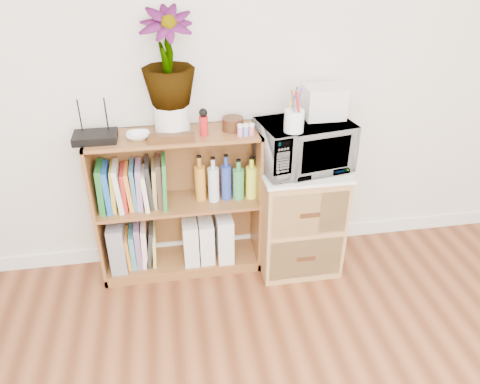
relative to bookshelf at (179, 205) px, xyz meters
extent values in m
cube|color=white|center=(0.35, 0.14, -0.42)|extent=(4.00, 0.02, 0.10)
cube|color=brown|center=(0.00, 0.00, 0.00)|extent=(1.00, 0.30, 0.95)
cube|color=#9E7542|center=(0.75, -0.08, -0.12)|extent=(0.50, 0.45, 0.70)
imported|color=silver|center=(0.75, -0.08, 0.39)|extent=(0.57, 0.43, 0.29)
cylinder|color=white|center=(0.65, -0.20, 0.59)|extent=(0.11, 0.11, 0.12)
cube|color=silver|center=(0.87, -0.02, 0.62)|extent=(0.23, 0.19, 0.18)
cube|color=black|center=(-0.43, -0.02, 0.50)|extent=(0.24, 0.16, 0.04)
imported|color=white|center=(-0.19, -0.03, 0.49)|extent=(0.13, 0.13, 0.03)
cylinder|color=silver|center=(0.00, 0.02, 0.56)|extent=(0.20, 0.20, 0.17)
imported|color=#3A8033|center=(0.00, 0.02, 0.90)|extent=(0.29, 0.29, 0.51)
cube|color=#3C2410|center=(-0.01, -0.10, 0.50)|extent=(0.25, 0.06, 0.04)
cylinder|color=#B31617|center=(0.17, -0.04, 0.53)|extent=(0.05, 0.05, 0.11)
cylinder|color=#3A230F|center=(0.34, 0.01, 0.51)|extent=(0.12, 0.12, 0.07)
cube|color=#DF7C86|center=(0.40, -0.09, 0.50)|extent=(0.11, 0.04, 0.05)
cube|color=gray|center=(-0.40, 0.00, -0.24)|extent=(0.10, 0.26, 0.32)
cube|color=silver|center=(0.06, -0.01, -0.26)|extent=(0.09, 0.24, 0.30)
cube|color=silver|center=(0.16, -0.01, -0.26)|extent=(0.09, 0.23, 0.29)
cube|color=silver|center=(0.28, -0.01, -0.25)|extent=(0.10, 0.25, 0.32)
cube|color=#1C6928|center=(-0.44, 0.00, 0.17)|extent=(0.04, 0.20, 0.29)
cube|color=#1D54AE|center=(-0.41, 0.00, 0.16)|extent=(0.04, 0.20, 0.28)
cube|color=gold|center=(-0.37, 0.00, 0.16)|extent=(0.04, 0.20, 0.27)
cube|color=silver|center=(-0.34, 0.00, 0.17)|extent=(0.04, 0.20, 0.28)
cube|color=#A7221C|center=(-0.31, 0.00, 0.15)|extent=(0.02, 0.20, 0.25)
cube|color=orange|center=(-0.28, 0.00, 0.15)|extent=(0.04, 0.20, 0.25)
cube|color=teal|center=(-0.26, 0.00, 0.16)|extent=(0.03, 0.20, 0.27)
cube|color=#8E70A8|center=(-0.22, 0.00, 0.16)|extent=(0.04, 0.20, 0.27)
cube|color=#FFE9C6|center=(-0.19, 0.00, 0.14)|extent=(0.04, 0.20, 0.23)
cube|color=#242424|center=(-0.16, 0.00, 0.17)|extent=(0.04, 0.20, 0.28)
cube|color=#A8994D|center=(-0.14, 0.00, 0.15)|extent=(0.03, 0.20, 0.26)
cube|color=#4C372B|center=(-0.11, 0.00, 0.17)|extent=(0.03, 0.20, 0.29)
cube|color=#207933|center=(-0.08, 0.00, 0.18)|extent=(0.04, 0.20, 0.31)
cylinder|color=#C37C24|center=(0.14, 0.00, 0.17)|extent=(0.07, 0.07, 0.29)
cylinder|color=silver|center=(0.22, 0.00, 0.17)|extent=(0.07, 0.07, 0.28)
cylinder|color=#243BA9|center=(0.30, 0.00, 0.17)|extent=(0.06, 0.06, 0.29)
cylinder|color=#379852|center=(0.37, 0.00, 0.15)|extent=(0.07, 0.07, 0.26)
cylinder|color=#DAED37|center=(0.45, 0.00, 0.16)|extent=(0.07, 0.07, 0.27)
cube|color=orange|center=(-0.34, 0.00, -0.29)|extent=(0.03, 0.19, 0.23)
cube|color=teal|center=(-0.31, 0.00, -0.28)|extent=(0.03, 0.19, 0.24)
cube|color=slate|center=(-0.27, 0.00, -0.26)|extent=(0.04, 0.19, 0.30)
cube|color=#F9D4C1|center=(-0.24, 0.00, -0.27)|extent=(0.04, 0.19, 0.28)
cube|color=#2A2A2A|center=(-0.20, 0.00, -0.27)|extent=(0.06, 0.19, 0.26)
cube|color=#B7BB56|center=(-0.18, 0.00, -0.28)|extent=(0.03, 0.19, 0.24)
camera|label=1|loc=(-0.03, -2.49, 1.54)|focal=35.00mm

